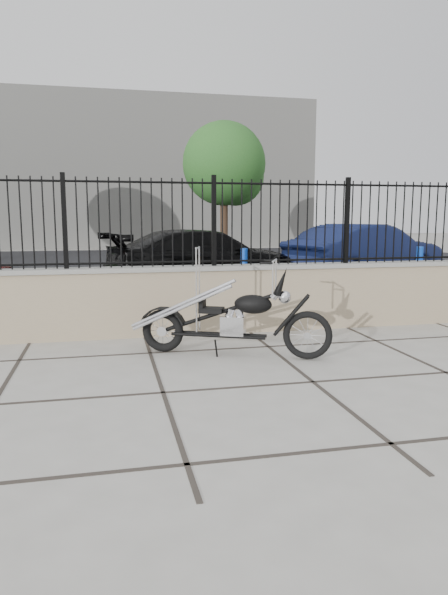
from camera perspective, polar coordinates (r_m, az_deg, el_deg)
name	(u,v)px	position (r m, az deg, el deg)	size (l,w,h in m)	color
ground_plane	(163,393)	(5.09, -6.57, -10.15)	(90.00, 90.00, 0.00)	#99968E
parking_lot	(122,268)	(17.38, -10.93, 3.08)	(30.00, 30.00, 0.00)	black
retaining_wall	(143,302)	(7.40, -8.68, -0.44)	(14.00, 0.36, 0.96)	gray
iron_fence	(141,223)	(7.31, -8.87, 7.95)	(14.00, 0.08, 1.20)	black
background_building	(112,175)	(31.39, -11.94, 12.77)	(22.00, 6.00, 8.00)	beige
chopper_motorcycle	(230,301)	(6.23, 0.60, -0.40)	(2.19, 0.38, 1.31)	black
car_black	(206,259)	(12.42, -1.97, 4.21)	(1.90, 4.67, 1.36)	black
car_blue	(365,253)	(14.03, 14.96, 4.66)	(1.55, 4.45, 1.47)	#111A40
bollard_b	(244,277)	(9.82, 2.16, 2.20)	(0.13, 0.13, 1.07)	#0B1CA6
bollard_c	(419,274)	(10.95, 20.21, 2.35)	(0.13, 0.13, 1.07)	#0B23B2
tree_right	(224,160)	(21.50, 0.00, 14.59)	(3.27, 3.27, 5.52)	#382619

